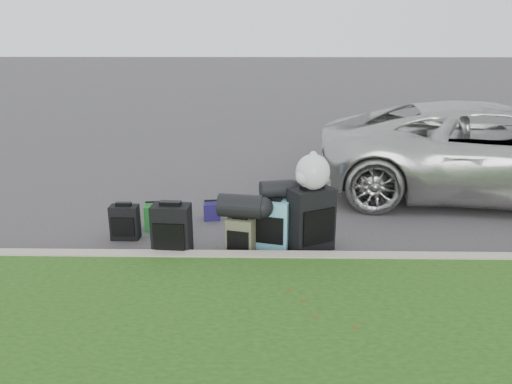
{
  "coord_description": "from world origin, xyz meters",
  "views": [
    {
      "loc": [
        0.02,
        -6.53,
        2.67
      ],
      "look_at": [
        -0.1,
        0.2,
        0.55
      ],
      "focal_mm": 35.0,
      "sensor_mm": 36.0,
      "label": 1
    }
  ],
  "objects_px": {
    "suitcase_large_black_right": "(311,219)",
    "suitcase_teal": "(272,224)",
    "suitcase_olive": "(241,236)",
    "tote_green": "(157,217)",
    "suv": "(493,151)",
    "suitcase_small_black": "(125,222)",
    "tote_navy": "(212,211)",
    "suitcase_large_black_left": "(172,231)"
  },
  "relations": [
    {
      "from": "suitcase_small_black",
      "to": "tote_green",
      "type": "xyz_separation_m",
      "value": [
        0.35,
        0.37,
        -0.05
      ]
    },
    {
      "from": "suv",
      "to": "suitcase_large_black_left",
      "type": "distance_m",
      "value": 5.63
    },
    {
      "from": "suitcase_teal",
      "to": "tote_navy",
      "type": "bearing_deg",
      "value": 145.56
    },
    {
      "from": "suv",
      "to": "suitcase_teal",
      "type": "relative_size",
      "value": 8.87
    },
    {
      "from": "tote_green",
      "to": "suitcase_small_black",
      "type": "bearing_deg",
      "value": -140.81
    },
    {
      "from": "suitcase_large_black_right",
      "to": "tote_navy",
      "type": "distance_m",
      "value": 1.79
    },
    {
      "from": "suitcase_teal",
      "to": "suitcase_large_black_right",
      "type": "bearing_deg",
      "value": 8.29
    },
    {
      "from": "suitcase_olive",
      "to": "tote_green",
      "type": "distance_m",
      "value": 1.5
    },
    {
      "from": "suitcase_teal",
      "to": "suitcase_olive",
      "type": "bearing_deg",
      "value": -139.65
    },
    {
      "from": "suv",
      "to": "suitcase_large_black_right",
      "type": "xyz_separation_m",
      "value": [
        -3.25,
        -2.29,
        -0.39
      ]
    },
    {
      "from": "suitcase_small_black",
      "to": "tote_navy",
      "type": "distance_m",
      "value": 1.35
    },
    {
      "from": "tote_green",
      "to": "suitcase_large_black_right",
      "type": "bearing_deg",
      "value": -25.39
    },
    {
      "from": "tote_green",
      "to": "suitcase_olive",
      "type": "bearing_deg",
      "value": -41.11
    },
    {
      "from": "suitcase_large_black_right",
      "to": "tote_navy",
      "type": "xyz_separation_m",
      "value": [
        -1.4,
        1.08,
        -0.28
      ]
    },
    {
      "from": "suitcase_olive",
      "to": "tote_green",
      "type": "relative_size",
      "value": 1.28
    },
    {
      "from": "suitcase_large_black_left",
      "to": "suitcase_large_black_right",
      "type": "height_order",
      "value": "suitcase_large_black_right"
    },
    {
      "from": "suitcase_teal",
      "to": "suitcase_small_black",
      "type": "bearing_deg",
      "value": -172.93
    },
    {
      "from": "suv",
      "to": "suitcase_large_black_right",
      "type": "height_order",
      "value": "suv"
    },
    {
      "from": "suitcase_small_black",
      "to": "suitcase_large_black_left",
      "type": "relative_size",
      "value": 0.7
    },
    {
      "from": "suv",
      "to": "suitcase_large_black_right",
      "type": "relative_size",
      "value": 6.98
    },
    {
      "from": "tote_green",
      "to": "suitcase_large_black_left",
      "type": "bearing_deg",
      "value": -74.62
    },
    {
      "from": "suitcase_small_black",
      "to": "suitcase_teal",
      "type": "bearing_deg",
      "value": -6.63
    },
    {
      "from": "suitcase_large_black_right",
      "to": "suitcase_teal",
      "type": "bearing_deg",
      "value": 145.96
    },
    {
      "from": "suitcase_olive",
      "to": "tote_navy",
      "type": "distance_m",
      "value": 1.32
    },
    {
      "from": "suv",
      "to": "suitcase_olive",
      "type": "distance_m",
      "value": 4.84
    },
    {
      "from": "suitcase_large_black_right",
      "to": "suitcase_small_black",
      "type": "bearing_deg",
      "value": 144.99
    },
    {
      "from": "suitcase_small_black",
      "to": "suitcase_large_black_left",
      "type": "xyz_separation_m",
      "value": [
        0.75,
        -0.56,
        0.1
      ]
    },
    {
      "from": "suitcase_olive",
      "to": "suitcase_teal",
      "type": "bearing_deg",
      "value": 40.87
    },
    {
      "from": "suv",
      "to": "tote_navy",
      "type": "distance_m",
      "value": 4.85
    },
    {
      "from": "suitcase_large_black_left",
      "to": "suitcase_teal",
      "type": "xyz_separation_m",
      "value": [
        1.25,
        0.3,
        -0.01
      ]
    },
    {
      "from": "suitcase_teal",
      "to": "suitcase_large_black_right",
      "type": "xyz_separation_m",
      "value": [
        0.5,
        -0.05,
        0.09
      ]
    },
    {
      "from": "tote_green",
      "to": "tote_navy",
      "type": "bearing_deg",
      "value": 19.77
    },
    {
      "from": "suitcase_large_black_right",
      "to": "suv",
      "type": "bearing_deg",
      "value": 7.27
    },
    {
      "from": "suitcase_small_black",
      "to": "suitcase_large_black_left",
      "type": "height_order",
      "value": "suitcase_large_black_left"
    },
    {
      "from": "suitcase_large_black_left",
      "to": "tote_green",
      "type": "bearing_deg",
      "value": 117.48
    },
    {
      "from": "suitcase_olive",
      "to": "tote_green",
      "type": "bearing_deg",
      "value": 161.54
    },
    {
      "from": "suitcase_large_black_left",
      "to": "tote_navy",
      "type": "distance_m",
      "value": 1.39
    },
    {
      "from": "suv",
      "to": "tote_green",
      "type": "bearing_deg",
      "value": 114.44
    },
    {
      "from": "suitcase_large_black_left",
      "to": "tote_navy",
      "type": "relative_size",
      "value": 2.6
    },
    {
      "from": "suv",
      "to": "suitcase_small_black",
      "type": "relative_size",
      "value": 12.19
    },
    {
      "from": "suitcase_teal",
      "to": "tote_green",
      "type": "relative_size",
      "value": 1.78
    },
    {
      "from": "suitcase_small_black",
      "to": "suitcase_large_black_right",
      "type": "bearing_deg",
      "value": -6.39
    }
  ]
}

